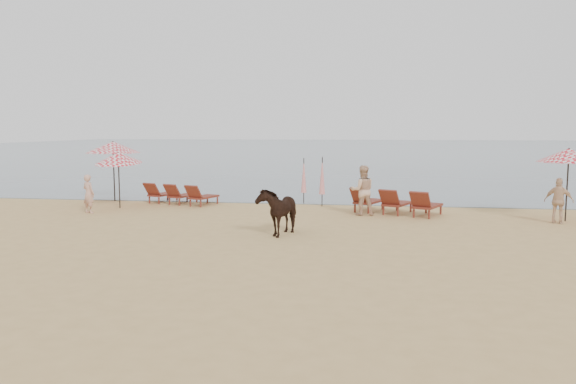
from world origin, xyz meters
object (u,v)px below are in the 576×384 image
object	(u,v)px
umbrella_open_left_b	(118,158)
cow	(278,210)
lounger_cluster_left	(180,194)
umbrella_closed_right	(304,176)
beachgoer_left	(89,194)
lounger_cluster_right	(395,202)
umbrella_open_right	(569,155)
beachgoer_right_a	(362,190)
beachgoer_right_b	(559,201)
umbrella_closed_left	(322,176)
umbrella_open_left_a	(113,147)

from	to	relation	value
umbrella_open_left_b	cow	distance (m)	8.86
lounger_cluster_left	cow	distance (m)	8.19
umbrella_closed_right	beachgoer_left	world-z (taller)	umbrella_closed_right
lounger_cluster_right	umbrella_open_right	size ratio (longest dim) A/B	1.38
umbrella_open_left_b	beachgoer_right_a	world-z (taller)	umbrella_open_left_b
umbrella_open_left_b	beachgoer_right_b	world-z (taller)	umbrella_open_left_b
umbrella_open_right	cow	xyz separation A→B (m)	(-9.60, -3.92, -1.58)
lounger_cluster_left	beachgoer_left	bearing A→B (deg)	-113.17
lounger_cluster_right	umbrella_open_left_b	size ratio (longest dim) A/B	1.50
lounger_cluster_right	beachgoer_right_a	size ratio (longest dim) A/B	1.90
beachgoer_right_b	umbrella_closed_left	bearing A→B (deg)	0.08
umbrella_closed_right	beachgoer_left	xyz separation A→B (m)	(-7.88, -3.93, -0.48)
umbrella_open_left_b	umbrella_open_left_a	bearing A→B (deg)	97.37
umbrella_closed_right	beachgoer_right_a	size ratio (longest dim) A/B	1.06
umbrella_closed_left	beachgoer_right_a	xyz separation A→B (m)	(1.72, -2.24, -0.34)
umbrella_closed_right	beachgoer_right_a	world-z (taller)	umbrella_closed_right
lounger_cluster_right	beachgoer_right_b	size ratio (longest dim) A/B	2.26
umbrella_open_left_a	umbrella_open_left_b	world-z (taller)	umbrella_open_left_a
umbrella_closed_right	cow	world-z (taller)	umbrella_closed_right
umbrella_open_left_a	beachgoer_right_a	distance (m)	11.53
umbrella_closed_right	beachgoer_left	size ratio (longest dim) A/B	1.33
umbrella_closed_right	cow	bearing A→B (deg)	-89.27
umbrella_open_left_b	cow	bearing A→B (deg)	-55.24
lounger_cluster_right	beachgoer_right_a	xyz separation A→B (m)	(-1.23, -0.43, 0.47)
umbrella_open_left_a	cow	world-z (taller)	umbrella_open_left_a
umbrella_closed_left	beachgoer_right_a	size ratio (longest dim) A/B	1.11
lounger_cluster_right	beachgoer_right_b	bearing A→B (deg)	10.77
lounger_cluster_right	beachgoer_left	xyz separation A→B (m)	(-11.69, -1.46, 0.28)
umbrella_closed_right	beachgoer_right_b	bearing A→B (deg)	-22.11
umbrella_closed_right	beachgoer_right_b	distance (m)	10.02
lounger_cluster_left	cow	size ratio (longest dim) A/B	1.83
umbrella_open_right	lounger_cluster_left	bearing A→B (deg)	160.56
lounger_cluster_right	umbrella_closed_right	world-z (taller)	umbrella_closed_right
umbrella_open_left_a	cow	bearing A→B (deg)	-44.40
beachgoer_left	beachgoer_right_b	world-z (taller)	beachgoer_right_b
beachgoer_left	beachgoer_right_b	distance (m)	17.16
umbrella_open_left_b	umbrella_closed_left	xyz separation A→B (m)	(8.17, 1.81, -0.78)
beachgoer_right_a	beachgoer_right_b	bearing A→B (deg)	161.92
lounger_cluster_left	beachgoer_right_a	distance (m)	8.10
umbrella_closed_right	lounger_cluster_left	bearing A→B (deg)	-169.81
umbrella_open_right	cow	bearing A→B (deg)	-168.60
beachgoer_right_a	beachgoer_right_b	xyz separation A→B (m)	(6.70, -0.88, -0.15)
beachgoer_left	beachgoer_right_b	size ratio (longest dim) A/B	0.95
umbrella_open_left_b	lounger_cluster_right	bearing A→B (deg)	-22.98
umbrella_closed_left	lounger_cluster_left	bearing A→B (deg)	-177.23
lounger_cluster_right	umbrella_open_left_a	xyz separation A→B (m)	(-12.37, 2.14, 1.95)
lounger_cluster_left	cow	bearing A→B (deg)	-31.06
umbrella_open_left_b	beachgoer_left	size ratio (longest dim) A/B	1.59
umbrella_open_left_b	umbrella_open_right	distance (m)	17.03
cow	beachgoer_left	world-z (taller)	beachgoer_left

